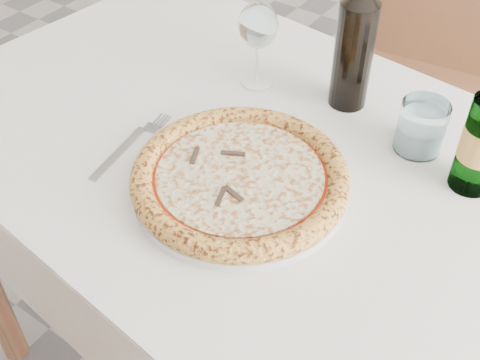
% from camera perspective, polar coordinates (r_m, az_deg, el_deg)
% --- Properties ---
extents(floor, '(5.00, 6.00, 0.02)m').
position_cam_1_polar(floor, '(1.77, 7.22, -11.63)').
color(floor, gray).
rests_on(floor, ground).
extents(dining_table, '(1.42, 0.93, 0.76)m').
position_cam_1_polar(dining_table, '(1.09, 3.04, -1.56)').
color(dining_table, brown).
rests_on(dining_table, floor).
extents(chair_far, '(0.48, 0.48, 0.93)m').
position_cam_1_polar(chair_far, '(1.79, 15.47, 11.47)').
color(chair_far, brown).
rests_on(chair_far, floor).
extents(plate, '(0.34, 0.34, 0.02)m').
position_cam_1_polar(plate, '(0.95, 0.00, -0.49)').
color(plate, silver).
rests_on(plate, dining_table).
extents(pizza, '(0.34, 0.34, 0.04)m').
position_cam_1_polar(pizza, '(0.94, -0.00, 0.29)').
color(pizza, '#DDB853').
rests_on(pizza, plate).
extents(fork, '(0.04, 0.22, 0.00)m').
position_cam_1_polar(fork, '(1.06, -10.52, 3.26)').
color(fork, '#9DA0A7').
rests_on(fork, dining_table).
extents(wine_glass, '(0.08, 0.08, 0.17)m').
position_cam_1_polar(wine_glass, '(1.14, 1.74, 14.25)').
color(wine_glass, white).
rests_on(wine_glass, dining_table).
extents(tumbler, '(0.08, 0.08, 0.09)m').
position_cam_1_polar(tumbler, '(1.06, 16.76, 4.59)').
color(tumbler, white).
rests_on(tumbler, dining_table).
extents(wine_bottle, '(0.07, 0.07, 0.29)m').
position_cam_1_polar(wine_bottle, '(1.10, 10.82, 12.48)').
color(wine_bottle, black).
rests_on(wine_bottle, dining_table).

